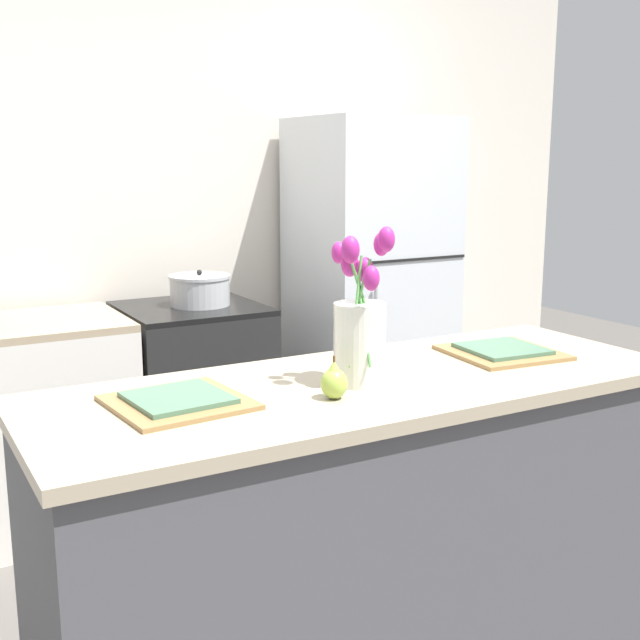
{
  "coord_description": "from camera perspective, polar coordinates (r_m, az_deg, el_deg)",
  "views": [
    {
      "loc": [
        -1.13,
        -1.74,
        1.53
      ],
      "look_at": [
        0.0,
        0.25,
        1.07
      ],
      "focal_mm": 45.0,
      "sensor_mm": 36.0,
      "label": 1
    }
  ],
  "objects": [
    {
      "name": "plate_setting_left",
      "position": [
        1.97,
        -10.06,
        -5.68
      ],
      "size": [
        0.33,
        0.33,
        0.02
      ],
      "color": "olive",
      "rests_on": "kitchen_island"
    },
    {
      "name": "plate_setting_right",
      "position": [
        2.49,
        12.83,
        -2.18
      ],
      "size": [
        0.33,
        0.33,
        0.02
      ],
      "color": "olive",
      "rests_on": "kitchen_island"
    },
    {
      "name": "refrigerator",
      "position": [
        4.04,
        3.54,
        1.87
      ],
      "size": [
        0.68,
        0.67,
        1.73
      ],
      "color": "silver",
      "rests_on": "ground_plane"
    },
    {
      "name": "stove_range",
      "position": [
        3.72,
        -8.96,
        -5.73
      ],
      "size": [
        0.6,
        0.61,
        0.89
      ],
      "color": "black",
      "rests_on": "ground_plane"
    },
    {
      "name": "cooking_pot",
      "position": [
        3.61,
        -8.54,
        2.12
      ],
      "size": [
        0.27,
        0.27,
        0.16
      ],
      "color": "#B2B5B7",
      "rests_on": "stove_range"
    },
    {
      "name": "pear_figurine",
      "position": [
        1.98,
        1.0,
        -4.42
      ],
      "size": [
        0.07,
        0.07,
        0.11
      ],
      "color": "#9EBC47",
      "rests_on": "kitchen_island"
    },
    {
      "name": "back_wall",
      "position": [
        3.91,
        -12.86,
        8.46
      ],
      "size": [
        5.2,
        0.08,
        2.7
      ],
      "color": "silver",
      "rests_on": "ground_plane"
    },
    {
      "name": "kitchen_island",
      "position": [
        2.33,
        3.14,
        -15.58
      ],
      "size": [
        1.8,
        0.66,
        0.95
      ],
      "color": "#4C4C51",
      "rests_on": "ground_plane"
    },
    {
      "name": "flower_vase",
      "position": [
        2.09,
        2.87,
        -0.61
      ],
      "size": [
        0.16,
        0.17,
        0.41
      ],
      "color": "silver",
      "rests_on": "kitchen_island"
    }
  ]
}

